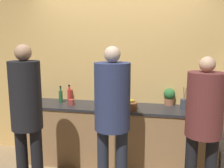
{
  "coord_description": "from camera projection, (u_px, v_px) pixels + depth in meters",
  "views": [
    {
      "loc": [
        0.64,
        -3.04,
        1.81
      ],
      "look_at": [
        0.0,
        0.13,
        1.23
      ],
      "focal_mm": 40.0,
      "sensor_mm": 36.0,
      "label": 1
    }
  ],
  "objects": [
    {
      "name": "wall_back",
      "position": [
        118.0,
        74.0,
        3.74
      ],
      "size": [
        5.2,
        0.06,
        2.6
      ],
      "color": "#E0B266",
      "rests_on": "ground_plane"
    },
    {
      "name": "counter",
      "position": [
        115.0,
        135.0,
        3.62
      ],
      "size": [
        2.77,
        0.59,
        0.88
      ],
      "color": "#9E754C",
      "rests_on": "ground_plane"
    },
    {
      "name": "person_left",
      "position": [
        27.0,
        111.0,
        2.71
      ],
      "size": [
        0.34,
        0.34,
        1.76
      ],
      "color": "black",
      "rests_on": "ground_plane"
    },
    {
      "name": "person_center",
      "position": [
        112.0,
        109.0,
        2.72
      ],
      "size": [
        0.39,
        0.39,
        1.74
      ],
      "color": "#232838",
      "rests_on": "ground_plane"
    },
    {
      "name": "person_right",
      "position": [
        204.0,
        117.0,
        2.66
      ],
      "size": [
        0.38,
        0.38,
        1.64
      ],
      "color": "black",
      "rests_on": "ground_plane"
    },
    {
      "name": "fruit_bowl",
      "position": [
        127.0,
        106.0,
        3.35
      ],
      "size": [
        0.28,
        0.28,
        0.14
      ],
      "color": "brown",
      "rests_on": "counter"
    },
    {
      "name": "utensil_crock",
      "position": [
        184.0,
        103.0,
        3.39
      ],
      "size": [
        0.1,
        0.1,
        0.3
      ],
      "color": "#3D424C",
      "rests_on": "counter"
    },
    {
      "name": "bottle_green",
      "position": [
        61.0,
        96.0,
        3.72
      ],
      "size": [
        0.06,
        0.06,
        0.25
      ],
      "color": "#236033",
      "rests_on": "counter"
    },
    {
      "name": "bottle_red",
      "position": [
        69.0,
        94.0,
        3.84
      ],
      "size": [
        0.06,
        0.06,
        0.25
      ],
      "color": "red",
      "rests_on": "counter"
    },
    {
      "name": "cup_blue",
      "position": [
        114.0,
        100.0,
        3.68
      ],
      "size": [
        0.09,
        0.09,
        0.09
      ],
      "color": "#335184",
      "rests_on": "counter"
    },
    {
      "name": "cup_red",
      "position": [
        71.0,
        102.0,
        3.58
      ],
      "size": [
        0.08,
        0.08,
        0.08
      ],
      "color": "#A33D33",
      "rests_on": "counter"
    },
    {
      "name": "potted_plant",
      "position": [
        169.0,
        96.0,
        3.56
      ],
      "size": [
        0.16,
        0.16,
        0.25
      ],
      "color": "#9E6042",
      "rests_on": "counter"
    }
  ]
}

